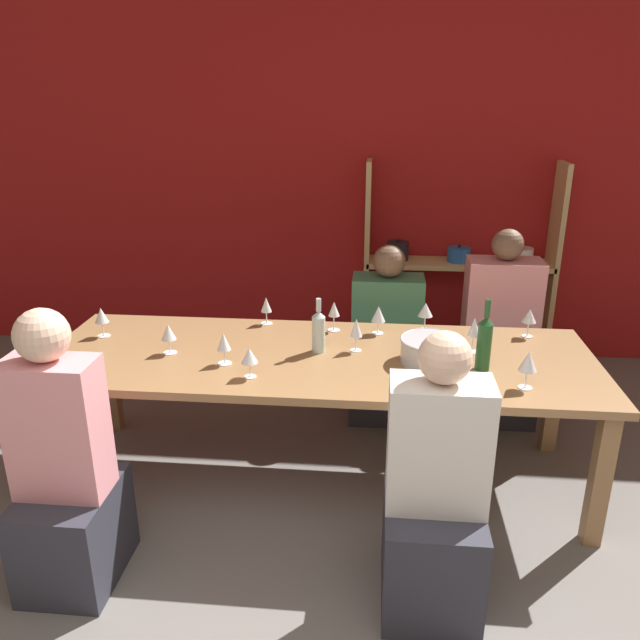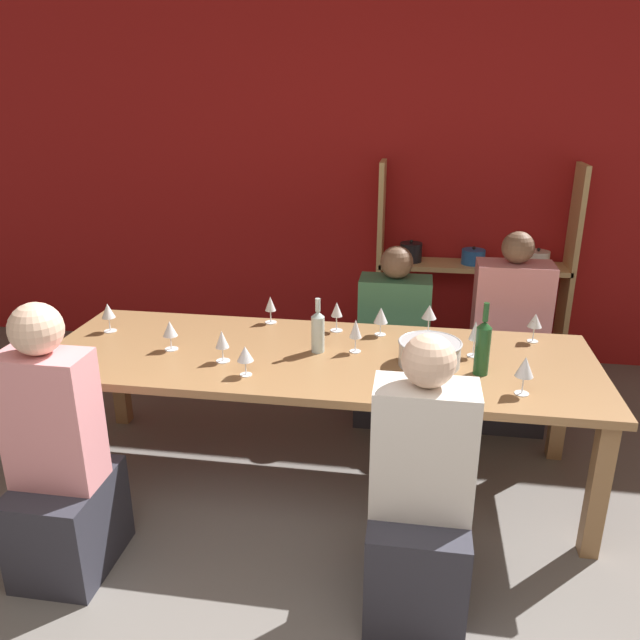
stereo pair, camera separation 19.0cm
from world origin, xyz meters
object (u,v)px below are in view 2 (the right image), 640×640
Objects in this scene: wine_glass_red_b at (270,305)px; wine_glass_red_f at (222,341)px; person_far_a at (393,355)px; wine_bottle_green at (483,346)px; wine_glass_empty_a at (108,312)px; wine_glass_red_d at (356,330)px; wine_glass_white_d at (337,311)px; wine_glass_red_a at (170,330)px; person_near_b at (61,475)px; shelf_unit at (466,299)px; mixing_bowl at (430,352)px; person_near_a at (419,513)px; wine_bottle_dark at (318,330)px; wine_glass_white_c at (429,313)px; wine_glass_white_a at (525,368)px; wine_glass_white_b at (245,355)px; wine_glass_red_c at (535,321)px; wine_glass_red_e at (381,316)px; person_far_b at (506,353)px; wine_glass_empty_b at (475,331)px; dining_table at (317,367)px.

wine_glass_red_f is (-0.11, -0.57, 0.00)m from wine_glass_red_b.
wine_bottle_green is at bearing 115.54° from person_far_a.
wine_glass_empty_a is 0.93× the size of wine_glass_red_d.
wine_glass_red_a is at bearing -153.66° from wine_glass_white_d.
person_near_b reaches higher than person_far_a.
mixing_bowl is (-0.30, -1.70, 0.26)m from shelf_unit.
person_far_a is (-0.44, 0.93, -0.47)m from wine_bottle_green.
wine_glass_empty_a is 1.38m from wine_glass_red_d.
person_near_a is 1.49m from person_near_b.
wine_glass_red_a is 1.55m from person_near_a.
person_near_b is at bearing -157.62° from wine_bottle_green.
wine_glass_white_c is at bearing 32.73° from wine_bottle_dark.
person_near_b is at bearing -164.40° from wine_glass_white_a.
person_far_a reaches higher than wine_glass_red_b.
shelf_unit is 9.43× the size of wine_glass_red_f.
wine_glass_red_c reaches higher than wine_glass_white_b.
wine_glass_red_e is at bearing -5.51° from wine_glass_white_d.
wine_bottle_green is 0.87m from person_near_a.
wine_glass_red_c is 0.55m from wine_glass_white_c.
wine_glass_white_a is 1.02× the size of wine_glass_red_d.
shelf_unit reaches higher than wine_glass_white_b.
wine_glass_red_d reaches higher than wine_glass_red_f.
wine_glass_red_e is 0.13× the size of person_far_b.
shelf_unit is at bearing 36.56° from wine_glass_empty_a.
wine_glass_white_b is at bearing -159.58° from wine_glass_empty_b.
wine_glass_red_f is at bearing 34.19° from person_far_b.
dining_table is at bearing -162.33° from wine_glass_red_c.
wine_bottle_green reaches higher than wine_bottle_dark.
dining_table is 0.48m from wine_glass_red_e.
wine_glass_red_c reaches higher than dining_table.
wine_glass_red_a is at bearing -160.33° from wine_glass_red_e.
wine_bottle_green is at bearing 69.69° from person_near_a.
wine_glass_empty_a is at bearing -174.77° from wine_glass_red_c.
person_near_a is (0.98, -0.66, -0.40)m from wine_glass_red_f.
wine_bottle_dark reaches higher than wine_glass_white_b.
person_near_a is (1.72, -0.96, -0.40)m from wine_glass_empty_a.
person_near_a is at bearing -34.10° from wine_glass_red_f.
wine_glass_white_a is 1.41m from wine_glass_red_f.
mixing_bowl is 1.10m from person_far_b.
wine_glass_red_f is at bearing -173.38° from mixing_bowl.
wine_glass_white_a is 1.24m from person_far_b.
wine_bottle_dark is (-0.86, -1.62, 0.31)m from shelf_unit.
wine_glass_empty_a is 0.80m from wine_glass_red_f.
wine_glass_empty_b is at bearing 33.02° from mixing_bowl.
dining_table is 2.28× the size of person_near_b.
wine_glass_empty_a reaches higher than wine_glass_red_f.
wine_glass_red_f is at bearing -161.89° from wine_glass_red_c.
dining_table is at bearing 66.56° from person_far_a.
wine_glass_white_c is (-0.24, 0.51, -0.02)m from wine_bottle_green.
dining_table is 17.63× the size of wine_glass_red_c.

